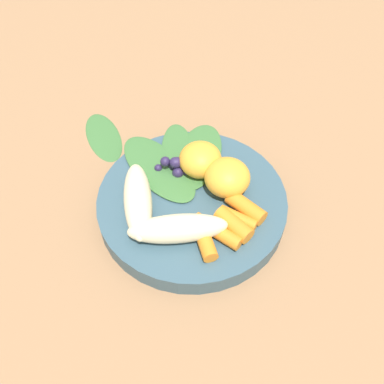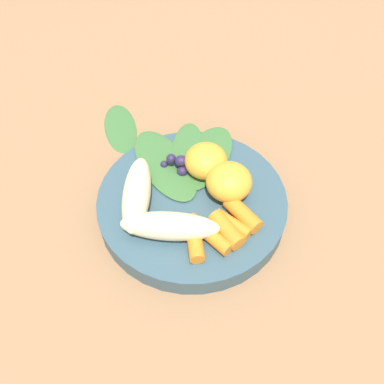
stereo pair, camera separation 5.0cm
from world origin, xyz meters
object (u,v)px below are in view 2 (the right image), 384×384
Objects in this scene: banana_peeled_left at (170,226)px; banana_peeled_right at (137,194)px; orange_segment_near at (206,161)px; bowl at (192,203)px; kale_leaf_stray at (120,127)px.

banana_peeled_right is (-0.01, 0.06, 0.00)m from banana_peeled_left.
orange_segment_near is (0.10, 0.00, 0.00)m from banana_peeled_right.
banana_peeled_right is at bearing 158.33° from bowl.
banana_peeled_right is 0.17m from kale_leaf_stray.
kale_leaf_stray is at bearing 110.26° from orange_segment_near.
kale_leaf_stray is at bearing -163.85° from banana_peeled_right.
banana_peeled_left is at bearing -143.00° from bowl.
banana_peeled_right is 2.09× the size of orange_segment_near.
banana_peeled_right reaches higher than bowl.
kale_leaf_stray is (-0.02, 0.18, -0.01)m from bowl.
kale_leaf_stray is (0.04, 0.16, -0.04)m from banana_peeled_right.
banana_peeled_left is at bearing -142.13° from orange_segment_near.
orange_segment_near reaches higher than banana_peeled_left.
bowl is 0.06m from orange_segment_near.
banana_peeled_left is 1.00× the size of banana_peeled_right.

